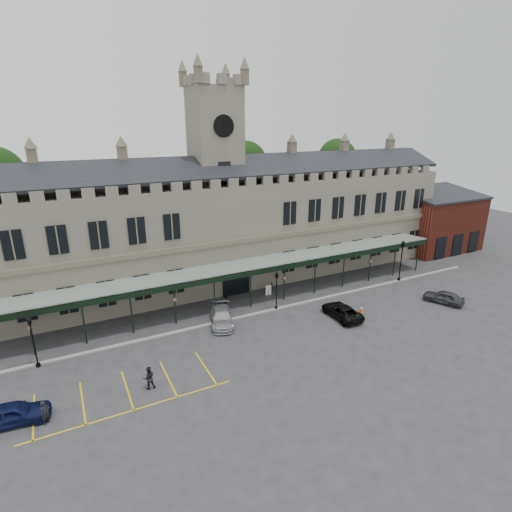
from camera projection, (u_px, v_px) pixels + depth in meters
name	position (u px, v px, depth m)	size (l,w,h in m)	color
ground	(286.00, 338.00, 35.69)	(140.00, 140.00, 0.00)	#2F2E31
station_building	(218.00, 228.00, 47.07)	(60.00, 10.36, 17.30)	#656054
clock_tower	(216.00, 171.00, 45.03)	(5.60, 5.60, 24.80)	#656054
canopy	(250.00, 285.00, 41.23)	(50.00, 4.10, 4.30)	#8C9E93
brick_annex	(437.00, 222.00, 59.92)	(12.40, 8.36, 9.23)	maroon
kerb	(258.00, 313.00, 40.32)	(60.00, 0.40, 0.12)	gray
parking_markings	(129.00, 394.00, 28.41)	(16.00, 6.00, 0.01)	gold
tree_behind_mid	(246.00, 164.00, 56.17)	(6.00, 6.00, 16.00)	#332314
tree_behind_right	(337.00, 159.00, 63.03)	(6.00, 6.00, 16.00)	#332314
lamp_post_left	(33.00, 337.00, 30.76)	(0.42, 0.42, 4.43)	black
lamp_post_mid	(277.00, 287.00, 40.47)	(0.39, 0.39, 4.17)	black
lamp_post_right	(401.00, 257.00, 47.65)	(0.49, 0.49, 5.16)	black
traffic_cone	(361.00, 309.00, 40.56)	(0.41, 0.41, 0.65)	#FE4A08
sign_board	(268.00, 290.00, 44.51)	(0.69, 0.13, 1.17)	black
bollard_left	(226.00, 299.00, 42.39)	(0.17, 0.17, 0.97)	black
bollard_right	(272.00, 287.00, 45.63)	(0.17, 0.17, 0.97)	black
car_left_a	(14.00, 413.00, 25.44)	(1.74, 4.31, 1.47)	#0D133A
car_taxi	(222.00, 317.00, 38.07)	(2.01, 4.94, 1.43)	#9C9EA4
car_van	(342.00, 311.00, 39.38)	(2.20, 4.78, 1.33)	black
car_right_a	(444.00, 297.00, 42.51)	(1.63, 4.04, 1.38)	#323439
person_a	(45.00, 413.00, 25.37)	(0.61, 0.40, 1.67)	black
person_b	(149.00, 378.00, 28.75)	(0.86, 0.67, 1.77)	black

